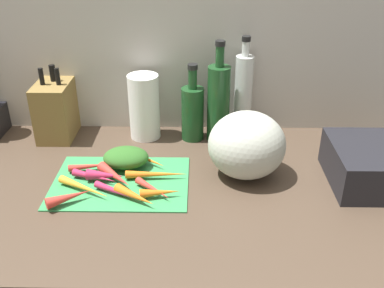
# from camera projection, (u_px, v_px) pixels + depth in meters

# --- Properties ---
(ground_plane) EXTENTS (1.70, 0.80, 0.03)m
(ground_plane) POSITION_uv_depth(u_px,v_px,m) (151.00, 187.00, 1.28)
(ground_plane) COLOR #47382B
(wall_back) EXTENTS (1.70, 0.03, 0.60)m
(wall_back) POSITION_uv_depth(u_px,v_px,m) (158.00, 44.00, 1.47)
(wall_back) COLOR #BCB7AD
(wall_back) RESTS_ON ground_plane
(cutting_board) EXTENTS (0.39, 0.28, 0.01)m
(cutting_board) POSITION_uv_depth(u_px,v_px,m) (121.00, 181.00, 1.27)
(cutting_board) COLOR #338C4C
(cutting_board) RESTS_ON ground_plane
(carrot_0) EXTENTS (0.14, 0.11, 0.02)m
(carrot_0) POSITION_uv_depth(u_px,v_px,m) (145.00, 159.00, 1.36)
(carrot_0) COLOR orange
(carrot_0) RESTS_ON cutting_board
(carrot_1) EXTENTS (0.11, 0.10, 0.02)m
(carrot_1) POSITION_uv_depth(u_px,v_px,m) (153.00, 189.00, 1.21)
(carrot_1) COLOR red
(carrot_1) RESTS_ON cutting_board
(carrot_2) EXTENTS (0.12, 0.12, 0.03)m
(carrot_2) POSITION_uv_depth(u_px,v_px,m) (115.00, 176.00, 1.26)
(carrot_2) COLOR red
(carrot_2) RESTS_ON cutting_board
(carrot_3) EXTENTS (0.13, 0.05, 0.02)m
(carrot_3) POSITION_uv_depth(u_px,v_px,m) (91.00, 166.00, 1.32)
(carrot_3) COLOR red
(carrot_3) RESTS_ON cutting_board
(carrot_4) EXTENTS (0.18, 0.03, 0.02)m
(carrot_4) POSITION_uv_depth(u_px,v_px,m) (156.00, 174.00, 1.27)
(carrot_4) COLOR orange
(carrot_4) RESTS_ON cutting_board
(carrot_5) EXTENTS (0.14, 0.07, 0.02)m
(carrot_5) POSITION_uv_depth(u_px,v_px,m) (95.00, 176.00, 1.27)
(carrot_5) COLOR #B2264C
(carrot_5) RESTS_ON cutting_board
(carrot_6) EXTENTS (0.12, 0.10, 0.03)m
(carrot_6) POSITION_uv_depth(u_px,v_px,m) (135.00, 196.00, 1.18)
(carrot_6) COLOR orange
(carrot_6) RESTS_ON cutting_board
(carrot_7) EXTENTS (0.16, 0.10, 0.02)m
(carrot_7) POSITION_uv_depth(u_px,v_px,m) (84.00, 188.00, 1.22)
(carrot_7) COLOR orange
(carrot_7) RESTS_ON cutting_board
(carrot_8) EXTENTS (0.11, 0.04, 0.03)m
(carrot_8) POSITION_uv_depth(u_px,v_px,m) (160.00, 192.00, 1.19)
(carrot_8) COLOR orange
(carrot_8) RESTS_ON cutting_board
(carrot_9) EXTENTS (0.11, 0.04, 0.03)m
(carrot_9) POSITION_uv_depth(u_px,v_px,m) (105.00, 176.00, 1.26)
(carrot_9) COLOR #B2264C
(carrot_9) RESTS_ON cutting_board
(carrot_10) EXTENTS (0.12, 0.09, 0.03)m
(carrot_10) POSITION_uv_depth(u_px,v_px,m) (68.00, 197.00, 1.17)
(carrot_10) COLOR red
(carrot_10) RESTS_ON cutting_board
(carrot_11) EXTENTS (0.16, 0.10, 0.02)m
(carrot_11) POSITION_uv_depth(u_px,v_px,m) (121.00, 193.00, 1.19)
(carrot_11) COLOR #B2264C
(carrot_11) RESTS_ON cutting_board
(carrot_greens_pile) EXTENTS (0.14, 0.10, 0.06)m
(carrot_greens_pile) POSITION_uv_depth(u_px,v_px,m) (126.00, 157.00, 1.33)
(carrot_greens_pile) COLOR #2D6023
(carrot_greens_pile) RESTS_ON cutting_board
(winter_squash) EXTENTS (0.22, 0.21, 0.20)m
(winter_squash) POSITION_uv_depth(u_px,v_px,m) (247.00, 145.00, 1.26)
(winter_squash) COLOR #B2B7A8
(winter_squash) RESTS_ON ground_plane
(knife_block) EXTENTS (0.11, 0.17, 0.25)m
(knife_block) POSITION_uv_depth(u_px,v_px,m) (56.00, 110.00, 1.49)
(knife_block) COLOR olive
(knife_block) RESTS_ON ground_plane
(paper_towel_roll) EXTENTS (0.10, 0.10, 0.22)m
(paper_towel_roll) POSITION_uv_depth(u_px,v_px,m) (144.00, 107.00, 1.48)
(paper_towel_roll) COLOR white
(paper_towel_roll) RESTS_ON ground_plane
(bottle_0) EXTENTS (0.08, 0.08, 0.26)m
(bottle_0) POSITION_uv_depth(u_px,v_px,m) (193.00, 112.00, 1.47)
(bottle_0) COLOR #19421E
(bottle_0) RESTS_ON ground_plane
(bottle_1) EXTENTS (0.07, 0.07, 0.34)m
(bottle_1) POSITION_uv_depth(u_px,v_px,m) (218.00, 102.00, 1.45)
(bottle_1) COLOR #19421E
(bottle_1) RESTS_ON ground_plane
(bottle_2) EXTENTS (0.06, 0.06, 0.34)m
(bottle_2) POSITION_uv_depth(u_px,v_px,m) (243.00, 95.00, 1.48)
(bottle_2) COLOR silver
(bottle_2) RESTS_ON ground_plane
(dish_rack) EXTENTS (0.27, 0.25, 0.11)m
(dish_rack) POSITION_uv_depth(u_px,v_px,m) (379.00, 165.00, 1.25)
(dish_rack) COLOR black
(dish_rack) RESTS_ON ground_plane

